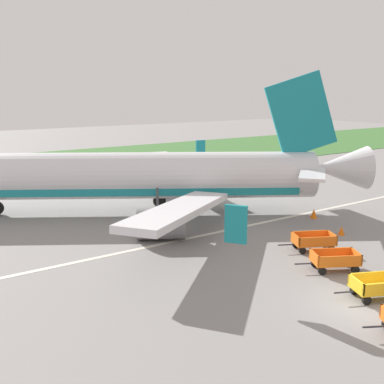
{
  "coord_description": "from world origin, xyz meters",
  "views": [
    {
      "loc": [
        -17.37,
        -11.79,
        9.76
      ],
      "look_at": [
        0.23,
        14.2,
        2.8
      ],
      "focal_mm": 42.8,
      "sensor_mm": 36.0,
      "label": 1
    }
  ],
  "objects_px": {
    "traffic_cone_near_plane": "(341,231)",
    "traffic_cone_mid_apron": "(314,214)",
    "airplane": "(140,177)",
    "baggage_cart_third_in_row": "(335,260)",
    "baggage_cart_fourth_in_row": "(313,241)",
    "baggage_cart_second_in_row": "(379,286)"
  },
  "relations": [
    {
      "from": "baggage_cart_fourth_in_row",
      "to": "traffic_cone_mid_apron",
      "type": "xyz_separation_m",
      "value": [
        5.78,
        5.04,
        -0.24
      ]
    },
    {
      "from": "airplane",
      "to": "baggage_cart_third_in_row",
      "type": "height_order",
      "value": "airplane"
    },
    {
      "from": "airplane",
      "to": "baggage_cart_third_in_row",
      "type": "bearing_deg",
      "value": -78.89
    },
    {
      "from": "airplane",
      "to": "baggage_cart_third_in_row",
      "type": "xyz_separation_m",
      "value": [
        3.29,
        -16.73,
        -2.45
      ]
    },
    {
      "from": "baggage_cart_second_in_row",
      "to": "baggage_cart_third_in_row",
      "type": "height_order",
      "value": "same"
    },
    {
      "from": "airplane",
      "to": "traffic_cone_near_plane",
      "type": "distance_m",
      "value": 15.82
    },
    {
      "from": "baggage_cart_fourth_in_row",
      "to": "traffic_cone_near_plane",
      "type": "relative_size",
      "value": 5.68
    },
    {
      "from": "baggage_cart_fourth_in_row",
      "to": "traffic_cone_near_plane",
      "type": "height_order",
      "value": "baggage_cart_fourth_in_row"
    },
    {
      "from": "airplane",
      "to": "baggage_cart_third_in_row",
      "type": "distance_m",
      "value": 17.22
    },
    {
      "from": "baggage_cart_second_in_row",
      "to": "traffic_cone_near_plane",
      "type": "height_order",
      "value": "baggage_cart_second_in_row"
    },
    {
      "from": "baggage_cart_second_in_row",
      "to": "traffic_cone_near_plane",
      "type": "bearing_deg",
      "value": 47.86
    },
    {
      "from": "traffic_cone_near_plane",
      "to": "traffic_cone_mid_apron",
      "type": "distance_m",
      "value": 4.37
    },
    {
      "from": "airplane",
      "to": "traffic_cone_mid_apron",
      "type": "relative_size",
      "value": 46.32
    },
    {
      "from": "airplane",
      "to": "baggage_cart_second_in_row",
      "type": "relative_size",
      "value": 9.52
    },
    {
      "from": "baggage_cart_third_in_row",
      "to": "airplane",
      "type": "bearing_deg",
      "value": 101.11
    },
    {
      "from": "airplane",
      "to": "traffic_cone_mid_apron",
      "type": "xyz_separation_m",
      "value": [
        10.62,
        -8.79,
        -2.69
      ]
    },
    {
      "from": "baggage_cart_third_in_row",
      "to": "traffic_cone_mid_apron",
      "type": "bearing_deg",
      "value": 47.26
    },
    {
      "from": "airplane",
      "to": "baggage_cart_third_in_row",
      "type": "relative_size",
      "value": 9.72
    },
    {
      "from": "baggage_cart_fourth_in_row",
      "to": "traffic_cone_mid_apron",
      "type": "height_order",
      "value": "baggage_cart_fourth_in_row"
    },
    {
      "from": "traffic_cone_near_plane",
      "to": "traffic_cone_mid_apron",
      "type": "height_order",
      "value": "traffic_cone_mid_apron"
    },
    {
      "from": "traffic_cone_near_plane",
      "to": "traffic_cone_mid_apron",
      "type": "relative_size",
      "value": 0.85
    },
    {
      "from": "baggage_cart_fourth_in_row",
      "to": "baggage_cart_third_in_row",
      "type": "bearing_deg",
      "value": -118.17
    }
  ]
}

